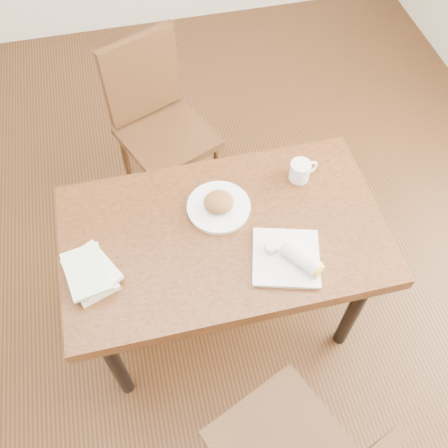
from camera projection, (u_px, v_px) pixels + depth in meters
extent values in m
cube|color=#472814|center=(224.00, 313.00, 2.53)|extent=(4.00, 5.00, 0.01)
cube|color=brown|center=(224.00, 236.00, 1.92)|extent=(1.24, 0.72, 0.06)
cylinder|color=black|center=(115.00, 362.00, 2.03)|extent=(0.06, 0.06, 0.69)
cylinder|color=black|center=(354.00, 309.00, 2.16)|extent=(0.06, 0.06, 0.69)
cylinder|color=black|center=(102.00, 254.00, 2.31)|extent=(0.06, 0.06, 0.69)
cylinder|color=black|center=(315.00, 213.00, 2.44)|extent=(0.06, 0.06, 0.69)
cylinder|color=#412812|center=(212.00, 448.00, 1.96)|extent=(0.04, 0.04, 0.45)
cylinder|color=#412812|center=(283.00, 394.00, 2.07)|extent=(0.04, 0.04, 0.45)
cube|color=#412812|center=(282.00, 448.00, 1.73)|extent=(0.55, 0.55, 0.04)
cylinder|color=#462914|center=(181.00, 136.00, 2.90)|extent=(0.04, 0.04, 0.45)
cylinder|color=#462914|center=(127.00, 164.00, 2.78)|extent=(0.04, 0.04, 0.45)
cylinder|color=#462914|center=(217.00, 174.00, 2.74)|extent=(0.04, 0.04, 0.45)
cylinder|color=#462914|center=(162.00, 205.00, 2.62)|extent=(0.04, 0.04, 0.45)
cube|color=#462914|center=(168.00, 138.00, 2.55)|extent=(0.55, 0.55, 0.04)
cube|color=#462914|center=(141.00, 77.00, 2.42)|extent=(0.38, 0.19, 0.45)
cylinder|color=white|center=(219.00, 208.00, 1.95)|extent=(0.25, 0.25, 0.02)
cylinder|color=white|center=(219.00, 206.00, 1.94)|extent=(0.25, 0.25, 0.01)
ellipsoid|color=#B27538|center=(219.00, 202.00, 1.92)|extent=(0.14, 0.13, 0.06)
cylinder|color=white|center=(300.00, 171.00, 2.01)|extent=(0.08, 0.08, 0.08)
torus|color=white|center=(310.00, 167.00, 2.02)|extent=(0.07, 0.02, 0.07)
cylinder|color=tan|center=(301.00, 165.00, 1.98)|extent=(0.07, 0.07, 0.01)
cylinder|color=#F2E5CC|center=(301.00, 164.00, 1.98)|extent=(0.05, 0.05, 0.00)
cube|color=white|center=(286.00, 258.00, 1.82)|extent=(0.29, 0.29, 0.01)
cube|color=white|center=(286.00, 257.00, 1.82)|extent=(0.30, 0.30, 0.01)
cylinder|color=white|center=(301.00, 258.00, 1.78)|extent=(0.13, 0.16, 0.06)
cylinder|color=yellow|center=(318.00, 270.00, 1.75)|extent=(0.06, 0.05, 0.05)
cylinder|color=silver|center=(271.00, 247.00, 1.82)|extent=(0.05, 0.05, 0.03)
cylinder|color=red|center=(272.00, 245.00, 1.81)|extent=(0.04, 0.04, 0.01)
cube|color=white|center=(90.00, 275.00, 1.78)|extent=(0.20, 0.24, 0.02)
cube|color=silver|center=(92.00, 270.00, 1.77)|extent=(0.22, 0.24, 0.02)
cube|color=#9ADF95|center=(86.00, 271.00, 1.75)|extent=(0.17, 0.23, 0.01)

